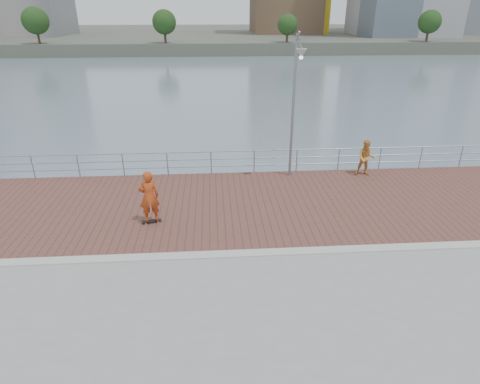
{
  "coord_description": "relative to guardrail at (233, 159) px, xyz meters",
  "views": [
    {
      "loc": [
        -0.9,
        -10.87,
        7.28
      ],
      "look_at": [
        0.0,
        2.0,
        1.3
      ],
      "focal_mm": 30.0,
      "sensor_mm": 36.0,
      "label": 1
    }
  ],
  "objects": [
    {
      "name": "skateboarder",
      "position": [
        -3.25,
        -4.7,
        0.39
      ],
      "size": [
        0.8,
        0.62,
        1.96
      ],
      "primitive_type": "imported",
      "rotation": [
        0.0,
        0.0,
        3.37
      ],
      "color": "#B54218",
      "rests_on": "skateboard"
    },
    {
      "name": "far_shore",
      "position": [
        -0.0,
        115.5,
        -1.44
      ],
      "size": [
        320.0,
        95.0,
        2.5
      ],
      "primitive_type": "cube",
      "color": "#4C5142",
      "rests_on": "ground"
    },
    {
      "name": "water",
      "position": [
        -0.0,
        -7.0,
        -2.69
      ],
      "size": [
        400.0,
        400.0,
        0.0
      ],
      "primitive_type": "plane",
      "color": "slate",
      "rests_on": "ground"
    },
    {
      "name": "shoreline_trees",
      "position": [
        10.58,
        70.0,
        3.66
      ],
      "size": [
        169.58,
        5.13,
        6.84
      ],
      "color": "#473323",
      "rests_on": "far_shore"
    },
    {
      "name": "guardrail",
      "position": [
        0.0,
        0.0,
        0.0
      ],
      "size": [
        39.06,
        0.06,
        1.13
      ],
      "color": "#8C9EA8",
      "rests_on": "brick_lane"
    },
    {
      "name": "skateboard",
      "position": [
        -3.25,
        -4.7,
        -0.61
      ],
      "size": [
        0.72,
        0.33,
        0.08
      ],
      "rotation": [
        0.0,
        0.0,
        0.23
      ],
      "color": "black",
      "rests_on": "brick_lane"
    },
    {
      "name": "street_lamp",
      "position": [
        2.66,
        -0.95,
        3.64
      ],
      "size": [
        0.44,
        1.29,
        6.1
      ],
      "color": "gray",
      "rests_on": "brick_lane"
    },
    {
      "name": "bystander",
      "position": [
        6.18,
        -0.73,
        0.18
      ],
      "size": [
        0.97,
        0.84,
        1.7
      ],
      "primitive_type": "imported",
      "rotation": [
        0.0,
        0.0,
        -0.26
      ],
      "color": "gold",
      "rests_on": "brick_lane"
    },
    {
      "name": "brick_lane",
      "position": [
        -0.0,
        -3.4,
        -0.68
      ],
      "size": [
        40.0,
        6.8,
        0.02
      ],
      "primitive_type": "cube",
      "color": "brown",
      "rests_on": "seawall"
    },
    {
      "name": "curb",
      "position": [
        -0.0,
        -7.0,
        -0.66
      ],
      "size": [
        40.0,
        0.4,
        0.06
      ],
      "primitive_type": "cube",
      "color": "#B7B5AD",
      "rests_on": "seawall"
    }
  ]
}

